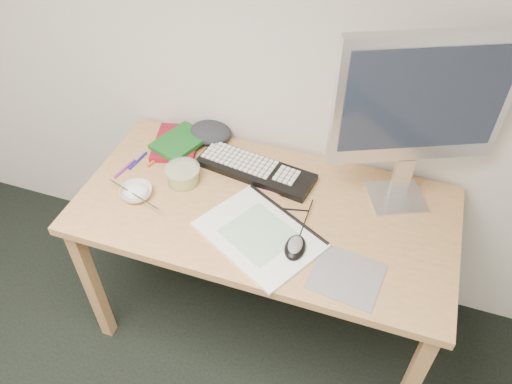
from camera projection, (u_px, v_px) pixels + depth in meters
desk at (264, 222)px, 1.91m from camera, size 1.40×0.70×0.75m
mousepad at (346, 276)px, 1.62m from camera, size 0.25×0.23×0.00m
sketchpad at (259, 235)px, 1.75m from camera, size 0.50×0.45×0.01m
keyboard at (256, 170)px, 1.98m from camera, size 0.49×0.22×0.03m
monitor at (421, 105)px, 1.59m from camera, size 0.54×0.27×0.67m
mouse at (295, 245)px, 1.68m from camera, size 0.08×0.12×0.04m
rice_bowl at (136, 193)px, 1.88m from camera, size 0.15×0.15×0.04m
chopsticks at (134, 194)px, 1.84m from camera, size 0.25×0.10×0.02m
fruit_tub at (183, 175)px, 1.93m from camera, size 0.16×0.16×0.07m
book_red at (177, 143)px, 2.10m from camera, size 0.23×0.28×0.02m
book_green at (180, 142)px, 2.07m from camera, size 0.22×0.26×0.02m
cloth_lump at (210, 133)px, 2.12m from camera, size 0.17×0.15×0.06m
pencil_pink at (280, 195)px, 1.89m from camera, size 0.17×0.01×0.01m
pencil_tan at (273, 193)px, 1.90m from camera, size 0.15×0.07×0.01m
pencil_black at (286, 209)px, 1.84m from camera, size 0.16×0.04×0.01m
marker_blue at (138, 161)px, 2.03m from camera, size 0.03×0.12×0.01m
marker_orange at (160, 156)px, 2.05m from camera, size 0.05×0.14×0.01m
marker_purple at (125, 168)px, 2.00m from camera, size 0.03×0.12×0.01m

